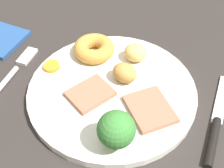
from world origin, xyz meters
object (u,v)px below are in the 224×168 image
(carrot_coin_front, at_px, (52,66))
(yorkshire_pudding, at_px, (94,49))
(roast_potato_right, at_px, (124,73))
(fork, at_px, (13,73))
(broccoli_floret, at_px, (114,129))
(meat_slice_main, at_px, (150,109))
(knife, at_px, (216,125))
(dinner_plate, at_px, (112,91))
(meat_slice_under, at_px, (90,94))
(roast_potato_left, at_px, (135,53))

(carrot_coin_front, bearing_deg, yorkshire_pudding, 41.70)
(roast_potato_right, distance_m, fork, 0.20)
(broccoli_floret, bearing_deg, meat_slice_main, 62.34)
(carrot_coin_front, bearing_deg, roast_potato_right, 1.69)
(fork, distance_m, knife, 0.35)
(dinner_plate, bearing_deg, meat_slice_under, -140.85)
(yorkshire_pudding, relative_size, knife, 0.39)
(roast_potato_left, distance_m, roast_potato_right, 0.06)
(roast_potato_right, distance_m, carrot_coin_front, 0.13)
(meat_slice_under, bearing_deg, knife, 0.40)
(dinner_plate, xyz_separation_m, roast_potato_right, (0.01, 0.02, 0.02))
(fork, bearing_deg, meat_slice_under, -93.43)
(knife, bearing_deg, broccoli_floret, 126.44)
(yorkshire_pudding, bearing_deg, meat_slice_under, -75.95)
(roast_potato_left, xyz_separation_m, carrot_coin_front, (-0.13, -0.06, -0.01))
(yorkshire_pudding, xyz_separation_m, fork, (-0.13, -0.08, -0.02))
(yorkshire_pudding, height_order, roast_potato_left, roast_potato_left)
(roast_potato_right, height_order, broccoli_floret, broccoli_floret)
(meat_slice_under, distance_m, carrot_coin_front, 0.09)
(roast_potato_left, relative_size, knife, 0.22)
(dinner_plate, xyz_separation_m, carrot_coin_front, (-0.11, 0.02, 0.01))
(carrot_coin_front, height_order, broccoli_floret, broccoli_floret)
(roast_potato_left, xyz_separation_m, roast_potato_right, (-0.01, -0.06, 0.00))
(roast_potato_left, relative_size, broccoli_floret, 0.64)
(meat_slice_main, relative_size, broccoli_floret, 1.19)
(yorkshire_pudding, bearing_deg, knife, -23.28)
(broccoli_floret, bearing_deg, roast_potato_left, 92.87)
(roast_potato_left, height_order, knife, roast_potato_left)
(meat_slice_under, bearing_deg, broccoli_floret, -52.50)
(dinner_plate, height_order, meat_slice_under, meat_slice_under)
(yorkshire_pudding, height_order, fork, yorkshire_pudding)
(meat_slice_under, relative_size, broccoli_floret, 1.06)
(knife, bearing_deg, roast_potato_right, 80.36)
(roast_potato_right, xyz_separation_m, knife, (0.15, -0.05, -0.03))
(carrot_coin_front, bearing_deg, meat_slice_main, -15.02)
(meat_slice_under, relative_size, carrot_coin_front, 2.34)
(meat_slice_under, relative_size, roast_potato_left, 1.67)
(meat_slice_under, relative_size, yorkshire_pudding, 0.91)
(fork, bearing_deg, broccoli_floret, -110.43)
(yorkshire_pudding, relative_size, fork, 0.48)
(dinner_plate, xyz_separation_m, roast_potato_left, (0.02, 0.08, 0.02))
(yorkshire_pudding, bearing_deg, meat_slice_main, -40.27)
(knife, bearing_deg, dinner_plate, 89.25)
(yorkshire_pudding, bearing_deg, roast_potato_left, 4.69)
(roast_potato_right, bearing_deg, yorkshire_pudding, 143.75)
(broccoli_floret, height_order, fork, broccoli_floret)
(dinner_plate, distance_m, meat_slice_main, 0.07)
(meat_slice_under, distance_m, knife, 0.20)
(fork, bearing_deg, roast_potato_right, -77.98)
(dinner_plate, distance_m, carrot_coin_front, 0.12)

